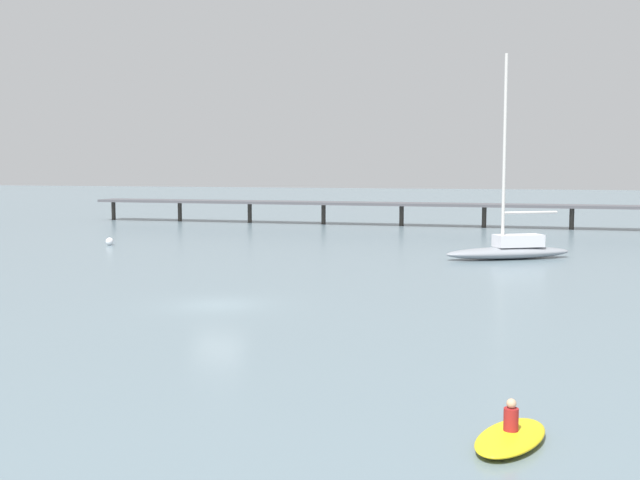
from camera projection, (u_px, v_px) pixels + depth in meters
The scene contains 5 objects.
ground_plane at pixel (218, 305), 37.67m from camera, with size 400.00×400.00×0.00m, color slate.
pier at pixel (531, 198), 83.50m from camera, with size 75.40×4.14×6.61m.
sailboat_gray at pixel (510, 247), 56.31m from camera, with size 9.47×6.59×14.70m.
dinghy_yellow at pixel (511, 436), 18.75m from camera, with size 2.26×3.38×1.14m.
mooring_buoy_far at pixel (110, 241), 66.12m from camera, with size 0.66×0.66×0.66m, color silver.
Camera 1 is at (14.90, -34.44, 6.72)m, focal length 43.50 mm.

